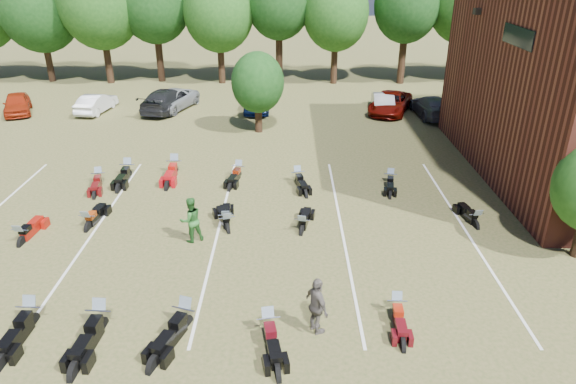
{
  "coord_description": "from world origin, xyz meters",
  "views": [
    {
      "loc": [
        -0.19,
        -15.22,
        10.2
      ],
      "look_at": [
        -0.18,
        4.0,
        1.2
      ],
      "focal_mm": 32.0,
      "sensor_mm": 36.0,
      "label": 1
    }
  ],
  "objects_px": {
    "person_green": "(191,220)",
    "person_grey": "(317,306)",
    "car_4": "(258,100)",
    "motorcycle_3": "(102,329)",
    "motorcycle_7": "(23,244)",
    "motorcycle_14": "(100,184)",
    "car_0": "(17,104)"
  },
  "relations": [
    {
      "from": "person_green",
      "to": "person_grey",
      "type": "relative_size",
      "value": 0.99
    },
    {
      "from": "car_4",
      "to": "person_grey",
      "type": "bearing_deg",
      "value": -80.13
    },
    {
      "from": "car_4",
      "to": "motorcycle_3",
      "type": "distance_m",
      "value": 23.57
    },
    {
      "from": "person_green",
      "to": "motorcycle_3",
      "type": "bearing_deg",
      "value": 40.12
    },
    {
      "from": "person_grey",
      "to": "motorcycle_7",
      "type": "height_order",
      "value": "person_grey"
    },
    {
      "from": "car_4",
      "to": "motorcycle_14",
      "type": "relative_size",
      "value": 2.04
    },
    {
      "from": "person_green",
      "to": "motorcycle_14",
      "type": "relative_size",
      "value": 0.86
    },
    {
      "from": "car_4",
      "to": "motorcycle_3",
      "type": "xyz_separation_m",
      "value": [
        -3.47,
        -23.31,
        -0.74
      ]
    },
    {
      "from": "person_green",
      "to": "car_4",
      "type": "bearing_deg",
      "value": -125.38
    },
    {
      "from": "car_4",
      "to": "person_green",
      "type": "xyz_separation_m",
      "value": [
        -1.62,
        -18.12,
        0.18
      ]
    },
    {
      "from": "car_0",
      "to": "motorcycle_14",
      "type": "relative_size",
      "value": 1.92
    },
    {
      "from": "person_grey",
      "to": "motorcycle_7",
      "type": "bearing_deg",
      "value": 37.08
    },
    {
      "from": "car_4",
      "to": "motorcycle_7",
      "type": "height_order",
      "value": "car_4"
    },
    {
      "from": "car_0",
      "to": "motorcycle_7",
      "type": "bearing_deg",
      "value": -87.11
    },
    {
      "from": "car_0",
      "to": "person_green",
      "type": "xyz_separation_m",
      "value": [
        15.06,
        -17.44,
        0.22
      ]
    },
    {
      "from": "motorcycle_3",
      "to": "motorcycle_7",
      "type": "relative_size",
      "value": 1.16
    },
    {
      "from": "car_4",
      "to": "motorcycle_14",
      "type": "distance_m",
      "value": 14.57
    },
    {
      "from": "car_0",
      "to": "motorcycle_7",
      "type": "distance_m",
      "value": 19.64
    },
    {
      "from": "person_grey",
      "to": "motorcycle_3",
      "type": "height_order",
      "value": "person_grey"
    },
    {
      "from": "motorcycle_14",
      "to": "car_0",
      "type": "bearing_deg",
      "value": 118.51
    },
    {
      "from": "car_0",
      "to": "motorcycle_7",
      "type": "xyz_separation_m",
      "value": [
        8.53,
        -17.68,
        -0.69
      ]
    },
    {
      "from": "person_green",
      "to": "car_0",
      "type": "bearing_deg",
      "value": -79.46
    },
    {
      "from": "person_green",
      "to": "motorcycle_7",
      "type": "height_order",
      "value": "person_green"
    },
    {
      "from": "car_4",
      "to": "motorcycle_3",
      "type": "height_order",
      "value": "car_4"
    },
    {
      "from": "person_grey",
      "to": "motorcycle_7",
      "type": "distance_m",
      "value": 12.22
    },
    {
      "from": "person_green",
      "to": "motorcycle_14",
      "type": "distance_m",
      "value": 7.69
    },
    {
      "from": "motorcycle_3",
      "to": "motorcycle_14",
      "type": "xyz_separation_m",
      "value": [
        -3.57,
        10.57,
        0.0
      ]
    },
    {
      "from": "car_0",
      "to": "motorcycle_14",
      "type": "xyz_separation_m",
      "value": [
        9.64,
        -12.05,
        -0.69
      ]
    },
    {
      "from": "person_green",
      "to": "motorcycle_14",
      "type": "xyz_separation_m",
      "value": [
        -5.42,
        5.38,
        -0.92
      ]
    },
    {
      "from": "person_grey",
      "to": "motorcycle_14",
      "type": "xyz_separation_m",
      "value": [
        -9.97,
        10.68,
        -0.92
      ]
    },
    {
      "from": "person_green",
      "to": "motorcycle_7",
      "type": "bearing_deg",
      "value": -28.15
    },
    {
      "from": "car_0",
      "to": "motorcycle_3",
      "type": "bearing_deg",
      "value": -82.59
    }
  ]
}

